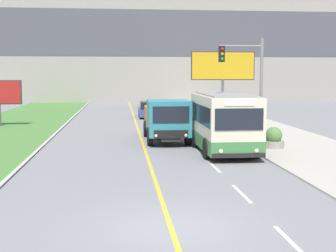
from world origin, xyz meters
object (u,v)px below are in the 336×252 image
traffic_light_mast (249,80)px  billboard_large (223,68)px  planter_round_second (245,127)px  dump_truck (167,121)px  car_distant (149,110)px  planter_round_near (274,139)px  planter_round_third (228,119)px  planter_round_far (214,113)px  city_bus (224,123)px

traffic_light_mast → billboard_large: billboard_large is taller
billboard_large → planter_round_second: billboard_large is taller
billboard_large → planter_round_second: 13.11m
dump_truck → car_distant: (-0.09, 16.00, -0.60)m
planter_round_near → planter_round_third: planter_round_third is taller
dump_truck → billboard_large: billboard_large is taller
traffic_light_mast → planter_round_near: bearing=26.2°
dump_truck → billboard_large: size_ratio=1.10×
dump_truck → planter_round_third: bearing=54.7°
planter_round_second → planter_round_third: (0.15, 5.33, 0.04)m
dump_truck → traffic_light_mast: 5.84m
planter_round_near → planter_round_second: 5.33m
planter_round_near → planter_round_second: planter_round_near is taller
dump_truck → planter_round_far: 14.12m
dump_truck → planter_round_far: dump_truck is taller
traffic_light_mast → planter_round_far: traffic_light_mast is taller
city_bus → planter_round_third: bearing=75.8°
dump_truck → planter_round_near: (5.42, -2.96, -0.73)m
planter_round_near → planter_round_far: bearing=90.0°
billboard_large → planter_round_far: 4.49m
dump_truck → city_bus: bearing=-56.4°
planter_round_third → planter_round_far: size_ratio=1.02×
car_distant → planter_round_far: size_ratio=3.61×
city_bus → planter_round_near: city_bus is taller
city_bus → dump_truck: 4.58m
dump_truck → car_distant: dump_truck is taller
car_distant → billboard_large: size_ratio=0.72×
car_distant → dump_truck: bearing=-89.7°
dump_truck → planter_round_far: bearing=67.4°
planter_round_near → car_distant: bearing=106.2°
billboard_large → city_bus: bearing=-102.3°
car_distant → planter_round_third: 9.98m
city_bus → car_distant: bearing=97.5°
planter_round_third → car_distant: bearing=123.7°
traffic_light_mast → planter_round_near: size_ratio=5.17×
car_distant → traffic_light_mast: size_ratio=0.74×
traffic_light_mast → planter_round_third: 11.99m
car_distant → planter_round_far: car_distant is taller
traffic_light_mast → planter_round_third: bearing=81.7°
planter_round_third → planter_round_far: bearing=90.2°
car_distant → planter_round_second: size_ratio=3.86×
planter_round_far → dump_truck: bearing=-112.6°
planter_round_far → billboard_large: bearing=57.2°
planter_round_third → dump_truck: bearing=-125.3°
planter_round_third → traffic_light_mast: bearing=-98.3°
planter_round_third → planter_round_far: planter_round_third is taller
traffic_light_mast → planter_round_third: traffic_light_mast is taller
car_distant → planter_round_far: bearing=-28.4°
car_distant → planter_round_second: (5.38, -13.63, -0.13)m
car_distant → traffic_light_mast: traffic_light_mast is taller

